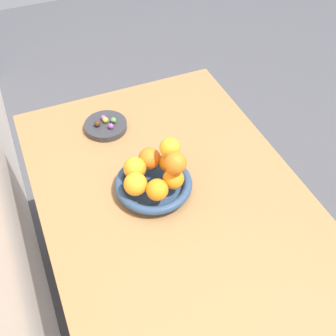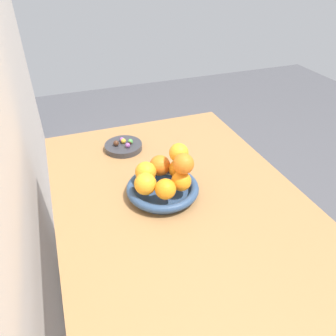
{
  "view_description": "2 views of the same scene",
  "coord_description": "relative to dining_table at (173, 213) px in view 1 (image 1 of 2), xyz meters",
  "views": [
    {
      "loc": [
        -0.72,
        0.32,
        1.7
      ],
      "look_at": [
        0.01,
        0.01,
        0.85
      ],
      "focal_mm": 45.0,
      "sensor_mm": 36.0,
      "label": 1
    },
    {
      "loc": [
        -0.73,
        0.31,
        1.4
      ],
      "look_at": [
        0.05,
        0.02,
        0.83
      ],
      "focal_mm": 35.0,
      "sensor_mm": 36.0,
      "label": 2
    }
  ],
  "objects": [
    {
      "name": "candy_ball_6",
      "position": [
        0.38,
        0.1,
        0.12
      ],
      "size": [
        0.02,
        0.02,
        0.02
      ],
      "primitive_type": "sphere",
      "color": "#8C4C99",
      "rests_on": "candy_dish"
    },
    {
      "name": "candy_ball_7",
      "position": [
        0.36,
        0.12,
        0.12
      ],
      "size": [
        0.02,
        0.02,
        0.02
      ],
      "primitive_type": "sphere",
      "color": "#472819",
      "rests_on": "candy_dish"
    },
    {
      "name": "orange_6",
      "position": [
        0.0,
        -0.01,
        0.22
      ],
      "size": [
        0.06,
        0.06,
        0.06
      ],
      "primitive_type": "sphere",
      "color": "orange",
      "rests_on": "orange_1"
    },
    {
      "name": "orange_0",
      "position": [
        -0.02,
        0.06,
        0.16
      ],
      "size": [
        0.06,
        0.06,
        0.06
      ],
      "primitive_type": "sphere",
      "color": "orange",
      "rests_on": "fruit_bowl"
    },
    {
      "name": "candy_ball_1",
      "position": [
        0.35,
        0.07,
        0.12
      ],
      "size": [
        0.02,
        0.02,
        0.02
      ],
      "primitive_type": "sphere",
      "color": "#4C9947",
      "rests_on": "candy_dish"
    },
    {
      "name": "orange_4",
      "position": [
        0.08,
        0.09,
        0.16
      ],
      "size": [
        0.07,
        0.07,
        0.07
      ],
      "primitive_type": "sphere",
      "color": "orange",
      "rests_on": "fruit_bowl"
    },
    {
      "name": "candy_ball_4",
      "position": [
        0.35,
        0.07,
        0.12
      ],
      "size": [
        0.02,
        0.02,
        0.02
      ],
      "primitive_type": "sphere",
      "color": "#472819",
      "rests_on": "candy_dish"
    },
    {
      "name": "orange_1",
      "position": [
        -0.0,
        -0.0,
        0.16
      ],
      "size": [
        0.06,
        0.06,
        0.06
      ],
      "primitive_type": "sphere",
      "color": "orange",
      "rests_on": "fruit_bowl"
    },
    {
      "name": "ground_plane",
      "position": [
        0.0,
        0.0,
        -0.65
      ],
      "size": [
        6.0,
        6.0,
        0.0
      ],
      "primitive_type": "plane",
      "color": "#4C4C51"
    },
    {
      "name": "orange_5",
      "position": [
        0.02,
        0.11,
        0.16
      ],
      "size": [
        0.07,
        0.07,
        0.07
      ],
      "primitive_type": "sphere",
      "color": "orange",
      "rests_on": "fruit_bowl"
    },
    {
      "name": "fruit_bowl",
      "position": [
        0.04,
        0.05,
        0.11
      ],
      "size": [
        0.23,
        0.23,
        0.04
      ],
      "color": "navy",
      "rests_on": "dining_table"
    },
    {
      "name": "orange_7",
      "position": [
        0.06,
        -0.02,
        0.22
      ],
      "size": [
        0.06,
        0.06,
        0.06
      ],
      "primitive_type": "sphere",
      "color": "orange",
      "rests_on": "orange_2"
    },
    {
      "name": "candy_ball_2",
      "position": [
        0.36,
        0.09,
        0.12
      ],
      "size": [
        0.02,
        0.02,
        0.02
      ],
      "primitive_type": "sphere",
      "color": "gold",
      "rests_on": "candy_dish"
    },
    {
      "name": "candy_ball_0",
      "position": [
        0.38,
        0.1,
        0.12
      ],
      "size": [
        0.02,
        0.02,
        0.02
      ],
      "primitive_type": "sphere",
      "color": "#8C4C99",
      "rests_on": "candy_dish"
    },
    {
      "name": "candy_ball_5",
      "position": [
        0.35,
        0.07,
        0.12
      ],
      "size": [
        0.02,
        0.02,
        0.02
      ],
      "primitive_type": "sphere",
      "color": "#4C9947",
      "rests_on": "candy_dish"
    },
    {
      "name": "candy_dish",
      "position": [
        0.36,
        0.1,
        0.1
      ],
      "size": [
        0.14,
        0.14,
        0.02
      ],
      "primitive_type": "cylinder",
      "color": "#333338",
      "rests_on": "dining_table"
    },
    {
      "name": "candy_ball_3",
      "position": [
        0.33,
        0.08,
        0.12
      ],
      "size": [
        0.02,
        0.02,
        0.02
      ],
      "primitive_type": "sphere",
      "color": "#8C4C99",
      "rests_on": "candy_dish"
    },
    {
      "name": "orange_2",
      "position": [
        0.06,
        -0.02,
        0.16
      ],
      "size": [
        0.06,
        0.06,
        0.06
      ],
      "primitive_type": "sphere",
      "color": "orange",
      "rests_on": "fruit_bowl"
    },
    {
      "name": "orange_3",
      "position": [
        0.1,
        0.03,
        0.16
      ],
      "size": [
        0.07,
        0.07,
        0.07
      ],
      "primitive_type": "sphere",
      "color": "orange",
      "rests_on": "fruit_bowl"
    },
    {
      "name": "dining_table",
      "position": [
        0.0,
        0.0,
        0.0
      ],
      "size": [
        1.1,
        0.76,
        0.74
      ],
      "color": "#9E7042",
      "rests_on": "ground_plane"
    }
  ]
}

